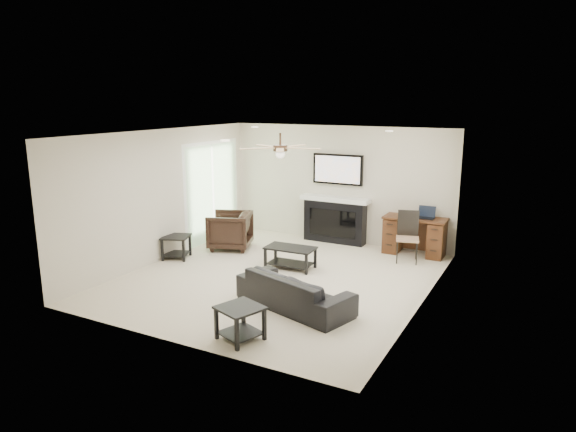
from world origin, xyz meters
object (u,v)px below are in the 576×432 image
coffee_table (290,258)px  fireplace_unit (335,199)px  sofa (294,291)px  armchair (230,230)px  desk (415,236)px

coffee_table → fireplace_unit: bearing=86.4°
sofa → armchair: armchair is taller
sofa → desk: desk is taller
fireplace_unit → desk: bearing=-2.6°
sofa → armchair: size_ratio=2.18×
sofa → fireplace_unit: 3.77m
sofa → armchair: bearing=-22.8°
armchair → fireplace_unit: 2.34m
armchair → desk: (3.50, 1.38, -0.00)m
armchair → desk: armchair is taller
coffee_table → desk: 2.64m
armchair → sofa: bearing=29.9°
desk → fireplace_unit: bearing=177.4°
desk → sofa: bearing=-104.3°
coffee_table → fireplace_unit: 2.14m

